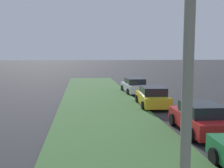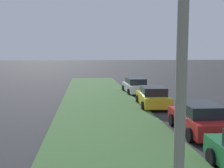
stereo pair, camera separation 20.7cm
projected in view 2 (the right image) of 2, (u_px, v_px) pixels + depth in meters
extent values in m
cube|color=#3D6633|center=(115.00, 145.00, 11.22)|extent=(60.00, 6.00, 0.12)
cylinder|color=black|center=(212.00, 158.00, 9.23)|extent=(0.65, 0.26, 0.64)
cube|color=red|center=(199.00, 121.00, 13.14)|extent=(4.35, 1.92, 0.70)
cube|color=black|center=(201.00, 109.00, 12.87)|extent=(2.24, 1.66, 0.55)
cylinder|color=black|center=(172.00, 120.00, 14.44)|extent=(0.65, 0.24, 0.64)
cylinder|color=black|center=(205.00, 119.00, 14.57)|extent=(0.65, 0.24, 0.64)
cylinder|color=black|center=(190.00, 135.00, 11.77)|extent=(0.65, 0.24, 0.64)
cube|color=gold|center=(153.00, 99.00, 19.56)|extent=(4.39, 2.03, 0.70)
cube|color=black|center=(153.00, 91.00, 19.30)|extent=(2.28, 1.72, 0.55)
cylinder|color=black|center=(137.00, 99.00, 20.89)|extent=(0.65, 0.25, 0.64)
cylinder|color=black|center=(161.00, 99.00, 20.98)|extent=(0.65, 0.25, 0.64)
cylinder|color=black|center=(143.00, 106.00, 18.21)|extent=(0.65, 0.25, 0.64)
cylinder|color=black|center=(170.00, 106.00, 18.30)|extent=(0.65, 0.25, 0.64)
cube|color=silver|center=(135.00, 87.00, 26.14)|extent=(4.38, 1.99, 0.70)
cube|color=black|center=(136.00, 81.00, 25.87)|extent=(2.27, 1.70, 0.55)
cylinder|color=black|center=(123.00, 88.00, 27.36)|extent=(0.65, 0.25, 0.64)
cylinder|color=black|center=(141.00, 88.00, 27.62)|extent=(0.65, 0.25, 0.64)
cylinder|color=black|center=(129.00, 92.00, 24.71)|extent=(0.65, 0.25, 0.64)
cylinder|color=black|center=(148.00, 92.00, 24.97)|extent=(0.65, 0.25, 0.64)
cylinder|color=gray|center=(182.00, 58.00, 5.74)|extent=(0.24, 0.24, 7.50)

